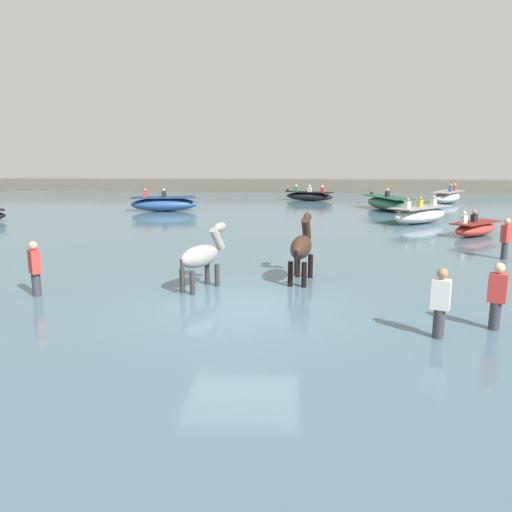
{
  "coord_description": "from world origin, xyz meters",
  "views": [
    {
      "loc": [
        1.05,
        -10.34,
        3.61
      ],
      "look_at": [
        0.08,
        3.04,
        0.84
      ],
      "focal_mm": 35.32,
      "sensor_mm": 36.0,
      "label": 1
    }
  ],
  "objects_px": {
    "person_spectator_far": "(440,310)",
    "person_wading_mid": "(496,303)",
    "boat_distant_west": "(164,204)",
    "boat_mid_channel": "(447,197)",
    "horse_trailing_dark_bay": "(302,248)",
    "boat_far_inshore": "(420,215)",
    "boat_mid_outer": "(475,228)",
    "boat_near_port": "(387,203)",
    "boat_far_offshore": "(309,196)",
    "horse_lead_grey": "(202,258)",
    "person_onlooker_right": "(505,243)",
    "person_onlooker_left": "(35,274)"
  },
  "relations": [
    {
      "from": "boat_far_inshore",
      "to": "person_spectator_far",
      "type": "distance_m",
      "value": 15.71
    },
    {
      "from": "horse_trailing_dark_bay",
      "to": "person_wading_mid",
      "type": "distance_m",
      "value": 4.93
    },
    {
      "from": "boat_far_inshore",
      "to": "person_onlooker_left",
      "type": "distance_m",
      "value": 17.81
    },
    {
      "from": "boat_distant_west",
      "to": "person_spectator_far",
      "type": "relative_size",
      "value": 2.39
    },
    {
      "from": "boat_distant_west",
      "to": "boat_far_offshore",
      "type": "bearing_deg",
      "value": 39.69
    },
    {
      "from": "horse_lead_grey",
      "to": "boat_near_port",
      "type": "bearing_deg",
      "value": 66.58
    },
    {
      "from": "boat_far_offshore",
      "to": "boat_mid_channel",
      "type": "xyz_separation_m",
      "value": [
        9.0,
        -1.02,
        0.07
      ]
    },
    {
      "from": "boat_mid_outer",
      "to": "person_onlooker_left",
      "type": "height_order",
      "value": "person_onlooker_left"
    },
    {
      "from": "boat_distant_west",
      "to": "person_wading_mid",
      "type": "distance_m",
      "value": 21.8
    },
    {
      "from": "boat_far_inshore",
      "to": "boat_mid_channel",
      "type": "xyz_separation_m",
      "value": [
        4.13,
        9.92,
        -0.0
      ]
    },
    {
      "from": "person_onlooker_right",
      "to": "boat_distant_west",
      "type": "bearing_deg",
      "value": 138.75
    },
    {
      "from": "boat_mid_outer",
      "to": "boat_distant_west",
      "type": "bearing_deg",
      "value": 152.47
    },
    {
      "from": "horse_lead_grey",
      "to": "boat_distant_west",
      "type": "height_order",
      "value": "horse_lead_grey"
    },
    {
      "from": "boat_far_offshore",
      "to": "person_onlooker_left",
      "type": "distance_m",
      "value": 25.18
    },
    {
      "from": "boat_distant_west",
      "to": "person_wading_mid",
      "type": "height_order",
      "value": "person_wading_mid"
    },
    {
      "from": "boat_mid_outer",
      "to": "person_wading_mid",
      "type": "relative_size",
      "value": 1.54
    },
    {
      "from": "person_onlooker_left",
      "to": "boat_distant_west",
      "type": "bearing_deg",
      "value": 94.54
    },
    {
      "from": "boat_distant_west",
      "to": "boat_mid_channel",
      "type": "relative_size",
      "value": 1.04
    },
    {
      "from": "boat_mid_channel",
      "to": "boat_far_offshore",
      "type": "bearing_deg",
      "value": 173.56
    },
    {
      "from": "horse_trailing_dark_bay",
      "to": "boat_far_inshore",
      "type": "distance_m",
      "value": 12.81
    },
    {
      "from": "boat_mid_channel",
      "to": "person_wading_mid",
      "type": "height_order",
      "value": "person_wading_mid"
    },
    {
      "from": "boat_mid_outer",
      "to": "person_wading_mid",
      "type": "bearing_deg",
      "value": -107.36
    },
    {
      "from": "person_wading_mid",
      "to": "boat_far_inshore",
      "type": "bearing_deg",
      "value": 81.53
    },
    {
      "from": "horse_lead_grey",
      "to": "boat_mid_outer",
      "type": "xyz_separation_m",
      "value": [
        9.48,
        8.71,
        -0.48
      ]
    },
    {
      "from": "person_onlooker_left",
      "to": "horse_trailing_dark_bay",
      "type": "bearing_deg",
      "value": 16.36
    },
    {
      "from": "boat_far_inshore",
      "to": "boat_distant_west",
      "type": "bearing_deg",
      "value": 163.44
    },
    {
      "from": "boat_mid_outer",
      "to": "boat_mid_channel",
      "type": "height_order",
      "value": "boat_mid_channel"
    },
    {
      "from": "boat_mid_outer",
      "to": "boat_near_port",
      "type": "relative_size",
      "value": 0.61
    },
    {
      "from": "boat_mid_channel",
      "to": "horse_trailing_dark_bay",
      "type": "bearing_deg",
      "value": -114.88
    },
    {
      "from": "horse_lead_grey",
      "to": "person_onlooker_right",
      "type": "xyz_separation_m",
      "value": [
        8.79,
        4.13,
        -0.25
      ]
    },
    {
      "from": "boat_far_offshore",
      "to": "horse_lead_grey",
      "type": "bearing_deg",
      "value": -98.13
    },
    {
      "from": "boat_mid_outer",
      "to": "boat_mid_channel",
      "type": "distance_m",
      "value": 13.86
    },
    {
      "from": "person_spectator_far",
      "to": "person_wading_mid",
      "type": "bearing_deg",
      "value": 23.87
    },
    {
      "from": "person_wading_mid",
      "to": "boat_distant_west",
      "type": "bearing_deg",
      "value": 120.54
    },
    {
      "from": "horse_lead_grey",
      "to": "boat_mid_channel",
      "type": "bearing_deg",
      "value": 61.03
    },
    {
      "from": "boat_mid_channel",
      "to": "boat_mid_outer",
      "type": "bearing_deg",
      "value": -101.85
    },
    {
      "from": "person_wading_mid",
      "to": "horse_lead_grey",
      "type": "bearing_deg",
      "value": 157.56
    },
    {
      "from": "horse_trailing_dark_bay",
      "to": "boat_distant_west",
      "type": "relative_size",
      "value": 0.52
    },
    {
      "from": "person_wading_mid",
      "to": "boat_far_offshore",
      "type": "bearing_deg",
      "value": 95.9
    },
    {
      "from": "person_wading_mid",
      "to": "person_onlooker_left",
      "type": "distance_m",
      "value": 9.84
    },
    {
      "from": "boat_mid_channel",
      "to": "person_spectator_far",
      "type": "relative_size",
      "value": 2.29
    },
    {
      "from": "horse_trailing_dark_bay",
      "to": "boat_near_port",
      "type": "xyz_separation_m",
      "value": [
        5.21,
        16.71,
        -0.46
      ]
    },
    {
      "from": "horse_trailing_dark_bay",
      "to": "boat_far_offshore",
      "type": "xyz_separation_m",
      "value": [
        0.9,
        22.36,
        -0.54
      ]
    },
    {
      "from": "boat_far_offshore",
      "to": "person_wading_mid",
      "type": "relative_size",
      "value": 2.16
    },
    {
      "from": "horse_lead_grey",
      "to": "person_wading_mid",
      "type": "height_order",
      "value": "horse_lead_grey"
    },
    {
      "from": "boat_far_offshore",
      "to": "boat_near_port",
      "type": "xyz_separation_m",
      "value": [
        4.31,
        -5.66,
        0.08
      ]
    },
    {
      "from": "horse_lead_grey",
      "to": "person_wading_mid",
      "type": "distance_m",
      "value": 6.48
    },
    {
      "from": "boat_far_offshore",
      "to": "boat_far_inshore",
      "type": "bearing_deg",
      "value": -66.0
    },
    {
      "from": "person_onlooker_left",
      "to": "person_onlooker_right",
      "type": "bearing_deg",
      "value": 21.83
    },
    {
      "from": "boat_mid_outer",
      "to": "person_onlooker_right",
      "type": "xyz_separation_m",
      "value": [
        -0.69,
        -4.58,
        0.23
      ]
    }
  ]
}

